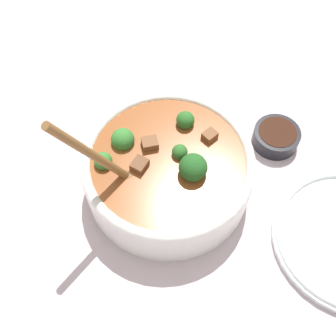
# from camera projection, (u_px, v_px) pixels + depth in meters

# --- Properties ---
(ground_plane) EXTENTS (4.00, 4.00, 0.00)m
(ground_plane) POSITION_uv_depth(u_px,v_px,m) (168.00, 185.00, 0.71)
(ground_plane) COLOR silver
(stew_bowl) EXTENTS (0.27, 0.27, 0.25)m
(stew_bowl) POSITION_uv_depth(u_px,v_px,m) (168.00, 170.00, 0.67)
(stew_bowl) COLOR white
(stew_bowl) RESTS_ON ground_plane
(condiment_bowl) EXTENTS (0.08, 0.08, 0.03)m
(condiment_bowl) POSITION_uv_depth(u_px,v_px,m) (276.00, 136.00, 0.74)
(condiment_bowl) COLOR black
(condiment_bowl) RESTS_ON ground_plane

